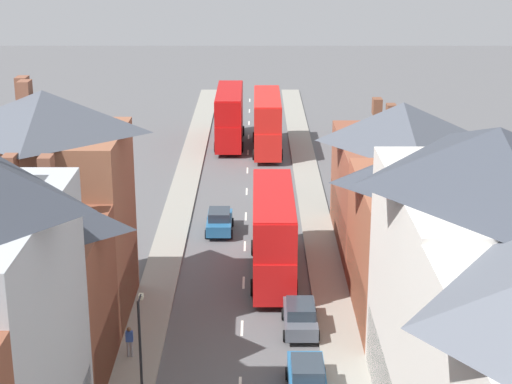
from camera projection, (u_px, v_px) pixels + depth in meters
The scene contains 13 objects.
pavement_left at pixel (173, 235), 59.15m from camera, with size 2.20×104.00×0.14m, color gray.
pavement_right at pixel (321, 235), 59.13m from camera, with size 2.20×104.00×0.14m, color gray.
centre_line_dashes at pixel (247, 246), 57.25m from camera, with size 0.14×97.80×0.01m.
terrace_row_right at pixel (499, 317), 33.41m from camera, with size 8.00×54.09×13.94m.
double_decker_bus_lead at pixel (231, 116), 82.21m from camera, with size 2.74×10.80×5.30m.
double_decker_bus_mid_street at pixel (275, 232), 51.79m from camera, with size 2.74×10.80×5.30m.
double_decker_bus_far_approaching at pixel (269, 122), 79.72m from camera, with size 2.74×10.80×5.30m.
car_parked_left_a at pixel (221, 221), 59.50m from camera, with size 1.90×3.98×1.68m.
car_mid_black at pixel (309, 378), 39.25m from camera, with size 1.90×4.03×1.70m.
car_parked_left_b at pixel (271, 184), 67.75m from camera, with size 1.90×4.46×1.62m.
car_mid_white at pixel (302, 316), 45.31m from camera, with size 1.90×4.08×1.66m.
pedestrian_mid_left at pixel (131, 340), 42.34m from camera, with size 0.36×0.22×1.61m.
street_lamp at pixel (142, 348), 37.01m from camera, with size 0.20×1.12×5.50m.
Camera 1 is at (0.75, -17.39, 21.00)m, focal length 60.00 mm.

